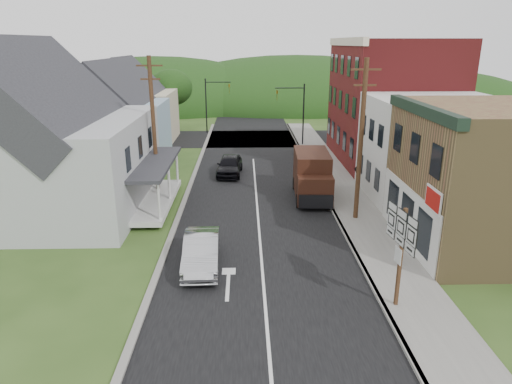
{
  "coord_description": "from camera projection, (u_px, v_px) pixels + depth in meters",
  "views": [
    {
      "loc": [
        -0.75,
        -20.84,
        9.73
      ],
      "look_at": [
        -0.17,
        2.08,
        2.2
      ],
      "focal_mm": 32.0,
      "sensor_mm": 36.0,
      "label": 1
    }
  ],
  "objects": [
    {
      "name": "delivery_van",
      "position": [
        312.0,
        176.0,
        29.53
      ],
      "size": [
        2.43,
        5.44,
        2.99
      ],
      "rotation": [
        0.0,
        0.0,
        -0.05
      ],
      "color": "black",
      "rests_on": "ground"
    },
    {
      "name": "cross_road",
      "position": [
        252.0,
        139.0,
        48.49
      ],
      "size": [
        60.0,
        9.0,
        0.02
      ],
      "primitive_type": "cube",
      "color": "black",
      "rests_on": "ground"
    },
    {
      "name": "storefront_white",
      "position": [
        432.0,
        149.0,
        29.23
      ],
      "size": [
        8.0,
        7.0,
        6.5
      ],
      "primitive_type": "cube",
      "color": "silver",
      "rests_on": "ground"
    },
    {
      "name": "road",
      "position": [
        255.0,
        187.0,
        32.35
      ],
      "size": [
        9.0,
        90.0,
        0.02
      ],
      "primitive_type": "cube",
      "color": "black",
      "rests_on": "ground"
    },
    {
      "name": "utility_pole_left",
      "position": [
        154.0,
        127.0,
        28.83
      ],
      "size": [
        1.6,
        0.26,
        9.0
      ],
      "color": "#472D19",
      "rests_on": "ground"
    },
    {
      "name": "house_gray",
      "position": [
        54.0,
        140.0,
        26.93
      ],
      "size": [
        10.2,
        12.24,
        8.35
      ],
      "color": "#AFB1B4",
      "rests_on": "ground"
    },
    {
      "name": "storefront_tan",
      "position": [
        494.0,
        178.0,
        22.03
      ],
      "size": [
        8.0,
        8.0,
        7.0
      ],
      "primitive_type": "cube",
      "color": "olive",
      "rests_on": "ground"
    },
    {
      "name": "curb_right",
      "position": [
        324.0,
        194.0,
        30.53
      ],
      "size": [
        0.2,
        55.0,
        0.15
      ],
      "primitive_type": "cube",
      "color": "slate",
      "rests_on": "ground"
    },
    {
      "name": "utility_pole_right",
      "position": [
        361.0,
        140.0,
        24.85
      ],
      "size": [
        1.6,
        0.26,
        9.0
      ],
      "color": "#472D19",
      "rests_on": "ground"
    },
    {
      "name": "route_sign_cluster",
      "position": [
        401.0,
        244.0,
        16.74
      ],
      "size": [
        0.37,
        2.24,
        3.93
      ],
      "rotation": [
        0.0,
        0.0,
        0.13
      ],
      "color": "#472D19",
      "rests_on": "sidewalk_right"
    },
    {
      "name": "dark_sedan",
      "position": [
        230.0,
        165.0,
        35.04
      ],
      "size": [
        2.09,
        4.54,
        1.51
      ],
      "primitive_type": "imported",
      "rotation": [
        0.0,
        0.0,
        -0.07
      ],
      "color": "black",
      "rests_on": "ground"
    },
    {
      "name": "traffic_signal_left",
      "position": [
        212.0,
        99.0,
        50.54
      ],
      "size": [
        2.87,
        0.2,
        6.0
      ],
      "color": "black",
      "rests_on": "ground"
    },
    {
      "name": "tree_left_b",
      "position": [
        15.0,
        114.0,
        32.31
      ],
      "size": [
        4.8,
        4.8,
        6.94
      ],
      "color": "#382616",
      "rests_on": "ground"
    },
    {
      "name": "sidewalk_right",
      "position": [
        344.0,
        194.0,
        30.57
      ],
      "size": [
        2.8,
        55.0,
        0.15
      ],
      "primitive_type": "cube",
      "color": "slate",
      "rests_on": "ground"
    },
    {
      "name": "house_blue",
      "position": [
        120.0,
        119.0,
        37.57
      ],
      "size": [
        7.14,
        8.16,
        7.28
      ],
      "color": "#88A3BA",
      "rests_on": "ground"
    },
    {
      "name": "storefront_red",
      "position": [
        390.0,
        103.0,
        37.71
      ],
      "size": [
        8.0,
        12.0,
        10.0
      ],
      "primitive_type": "cube",
      "color": "maroon",
      "rests_on": "ground"
    },
    {
      "name": "house_cream",
      "position": [
        138.0,
        105.0,
        46.11
      ],
      "size": [
        7.14,
        8.16,
        7.28
      ],
      "color": "#B8AA8E",
      "rests_on": "ground"
    },
    {
      "name": "tree_left_d",
      "position": [
        171.0,
        88.0,
        51.5
      ],
      "size": [
        4.8,
        4.8,
        6.94
      ],
      "color": "#382616",
      "rests_on": "ground"
    },
    {
      "name": "ground",
      "position": [
        260.0,
        247.0,
        22.85
      ],
      "size": [
        120.0,
        120.0,
        0.0
      ],
      "primitive_type": "plane",
      "color": "#2D4719",
      "rests_on": "ground"
    },
    {
      "name": "forested_ridge",
      "position": [
        249.0,
        105.0,
        75.08
      ],
      "size": [
        90.0,
        30.0,
        16.0
      ],
      "primitive_type": "ellipsoid",
      "color": "#14330F",
      "rests_on": "ground"
    },
    {
      "name": "warning_sign",
      "position": [
        358.0,
        180.0,
        27.16
      ],
      "size": [
        0.29,
        0.72,
        2.77
      ],
      "rotation": [
        0.0,
        0.0,
        0.36
      ],
      "color": "black",
      "rests_on": "sidewalk_right"
    },
    {
      "name": "traffic_signal_right",
      "position": [
        296.0,
        107.0,
        44.1
      ],
      "size": [
        2.87,
        0.2,
        6.0
      ],
      "color": "black",
      "rests_on": "ground"
    },
    {
      "name": "tree_left_c",
      "position": [
        34.0,
        88.0,
        39.53
      ],
      "size": [
        5.8,
        5.8,
        8.41
      ],
      "color": "#382616",
      "rests_on": "ground"
    },
    {
      "name": "silver_sedan",
      "position": [
        201.0,
        252.0,
        20.59
      ],
      "size": [
        1.72,
        4.52,
        1.47
      ],
      "primitive_type": "imported",
      "rotation": [
        0.0,
        0.0,
        0.04
      ],
      "color": "#B0B1B6",
      "rests_on": "ground"
    },
    {
      "name": "curb_left",
      "position": [
        186.0,
        195.0,
        30.31
      ],
      "size": [
        0.3,
        55.0,
        0.12
      ],
      "primitive_type": "cube",
      "color": "slate",
      "rests_on": "ground"
    }
  ]
}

